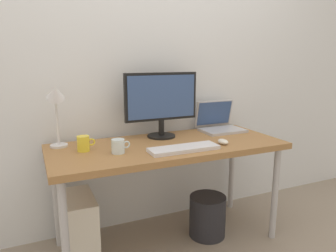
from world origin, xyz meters
The scene contains 12 objects.
ground_plane centered at (0.00, 0.00, 0.00)m, with size 6.00×6.00×0.00m, color gray.
back_wall centered at (0.00, 0.38, 1.30)m, with size 4.40×0.04×2.60m, color silver.
desk centered at (0.00, 0.00, 0.65)m, with size 1.53×0.64×0.71m.
monitor centered at (0.03, 0.19, 0.97)m, with size 0.53×0.20×0.46m.
laptop centered at (0.52, 0.20, 0.77)m, with size 0.32×0.27×0.23m.
desk_lamp centered at (-0.66, 0.19, 1.00)m, with size 0.11×0.16×0.41m.
keyboard centered at (0.03, -0.18, 0.72)m, with size 0.44×0.14×0.02m, color silver.
mouse centered at (0.33, -0.16, 0.73)m, with size 0.06×0.09×0.03m, color silver.
coffee_mug centered at (-0.53, 0.06, 0.76)m, with size 0.11×0.07×0.09m.
glass_cup centered at (-0.35, -0.07, 0.75)m, with size 0.11×0.08×0.08m.
computer_tower centered at (-0.58, 0.06, 0.21)m, with size 0.18×0.36×0.42m, color silver.
wastebasket centered at (0.29, -0.05, 0.15)m, with size 0.26×0.26×0.30m, color #232328.
Camera 1 is at (-0.82, -1.84, 1.27)m, focal length 33.80 mm.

